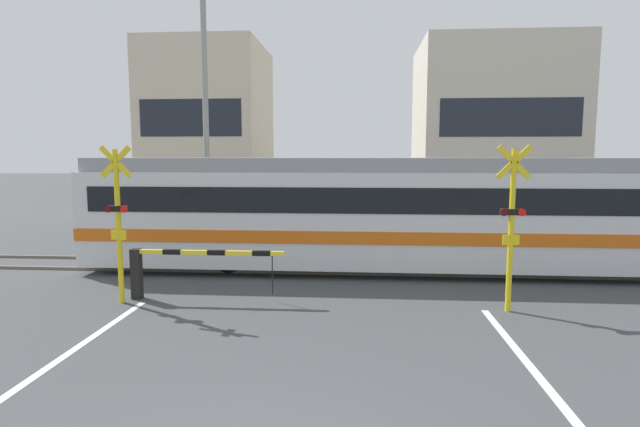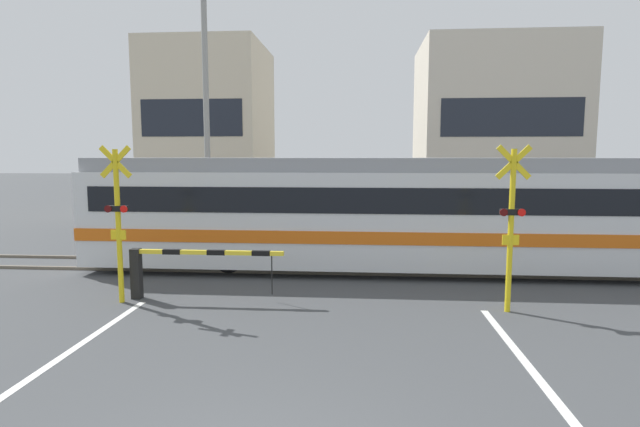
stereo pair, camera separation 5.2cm
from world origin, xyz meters
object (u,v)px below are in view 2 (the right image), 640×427
at_px(commuter_train, 465,211).
at_px(crossing_barrier_near, 172,264).
at_px(pedestrian, 363,212).
at_px(crossing_signal_left, 118,217).
at_px(crossing_barrier_far, 421,228).
at_px(crossing_signal_right, 511,221).

xyz_separation_m(commuter_train, crossing_barrier_near, (-6.85, -3.24, -0.85)).
bearing_deg(pedestrian, crossing_signal_left, -120.72).
bearing_deg(crossing_signal_left, commuter_train, 24.34).
bearing_deg(crossing_barrier_far, crossing_signal_left, -138.52).
bearing_deg(commuter_train, crossing_barrier_far, 107.42).
xyz_separation_m(crossing_barrier_near, crossing_barrier_far, (6.02, 5.89, 0.00)).
bearing_deg(pedestrian, crossing_barrier_far, -53.32).
height_order(crossing_signal_right, pedestrian, crossing_signal_right).
relative_size(crossing_barrier_far, crossing_signal_right, 1.01).
distance_m(commuter_train, crossing_signal_right, 3.56).
distance_m(crossing_barrier_far, crossing_signal_left, 9.42).
relative_size(crossing_signal_left, crossing_signal_right, 1.00).
distance_m(crossing_barrier_near, crossing_signal_right, 7.10).
bearing_deg(crossing_barrier_near, crossing_barrier_far, 44.40).
bearing_deg(commuter_train, pedestrian, 117.58).
bearing_deg(crossing_signal_left, crossing_signal_right, 0.00).
bearing_deg(crossing_barrier_near, commuter_train, 25.32).
distance_m(crossing_signal_left, crossing_signal_right, 8.01).
distance_m(commuter_train, crossing_barrier_far, 2.91).
relative_size(crossing_signal_left, pedestrian, 1.89).
relative_size(crossing_barrier_far, pedestrian, 1.90).
bearing_deg(pedestrian, crossing_signal_right, -71.84).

